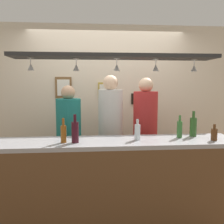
# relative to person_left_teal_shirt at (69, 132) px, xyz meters

# --- Properties ---
(ground_plane) EXTENTS (8.00, 8.00, 0.00)m
(ground_plane) POSITION_rel_person_left_teal_shirt_xyz_m (0.57, -0.42, -0.98)
(ground_plane) COLOR brown
(back_wall) EXTENTS (4.40, 0.06, 2.60)m
(back_wall) POSITION_rel_person_left_teal_shirt_xyz_m (0.57, 0.68, 0.32)
(back_wall) COLOR beige
(back_wall) RESTS_ON ground_plane
(bar_counter) EXTENTS (2.70, 0.55, 1.03)m
(bar_counter) POSITION_rel_person_left_teal_shirt_xyz_m (0.57, -0.92, -0.29)
(bar_counter) COLOR #99999E
(bar_counter) RESTS_ON ground_plane
(overhead_glass_rack) EXTENTS (2.20, 0.36, 0.04)m
(overhead_glass_rack) POSITION_rel_person_left_teal_shirt_xyz_m (0.57, -0.72, 0.96)
(overhead_glass_rack) COLOR black
(hanging_wineglass_far_left) EXTENTS (0.07, 0.07, 0.13)m
(hanging_wineglass_far_left) POSITION_rel_person_left_teal_shirt_xyz_m (-0.32, -0.73, 0.85)
(hanging_wineglass_far_left) COLOR silver
(hanging_wineglass_far_left) RESTS_ON overhead_glass_rack
(hanging_wineglass_left) EXTENTS (0.07, 0.07, 0.13)m
(hanging_wineglass_left) POSITION_rel_person_left_teal_shirt_xyz_m (0.15, -0.69, 0.85)
(hanging_wineglass_left) COLOR silver
(hanging_wineglass_left) RESTS_ON overhead_glass_rack
(hanging_wineglass_center_left) EXTENTS (0.07, 0.07, 0.13)m
(hanging_wineglass_center_left) POSITION_rel_person_left_teal_shirt_xyz_m (0.59, -0.73, 0.85)
(hanging_wineglass_center_left) COLOR silver
(hanging_wineglass_center_left) RESTS_ON overhead_glass_rack
(hanging_wineglass_center) EXTENTS (0.07, 0.07, 0.13)m
(hanging_wineglass_center) POSITION_rel_person_left_teal_shirt_xyz_m (1.02, -0.72, 0.85)
(hanging_wineglass_center) COLOR silver
(hanging_wineglass_center) RESTS_ON overhead_glass_rack
(hanging_wineglass_center_right) EXTENTS (0.07, 0.07, 0.13)m
(hanging_wineglass_center_right) POSITION_rel_person_left_teal_shirt_xyz_m (1.47, -0.68, 0.85)
(hanging_wineglass_center_right) COLOR silver
(hanging_wineglass_center_right) RESTS_ON overhead_glass_rack
(person_left_teal_shirt) EXTENTS (0.34, 0.34, 1.63)m
(person_left_teal_shirt) POSITION_rel_person_left_teal_shirt_xyz_m (0.00, 0.00, 0.00)
(person_left_teal_shirt) COLOR #2D334C
(person_left_teal_shirt) RESTS_ON ground_plane
(person_middle_white_patterned_shirt) EXTENTS (0.34, 0.34, 1.77)m
(person_middle_white_patterned_shirt) POSITION_rel_person_left_teal_shirt_xyz_m (0.58, -0.00, 0.09)
(person_middle_white_patterned_shirt) COLOR #2D334C
(person_middle_white_patterned_shirt) RESTS_ON ground_plane
(person_right_red_shirt) EXTENTS (0.34, 0.34, 1.74)m
(person_right_red_shirt) POSITION_rel_person_left_teal_shirt_xyz_m (1.08, 0.00, 0.07)
(person_right_red_shirt) COLOR #2D334C
(person_right_red_shirt) RESTS_ON ground_plane
(bottle_soda_clear) EXTENTS (0.06, 0.06, 0.23)m
(bottle_soda_clear) POSITION_rel_person_left_teal_shirt_xyz_m (0.81, -0.77, 0.15)
(bottle_soda_clear) COLOR silver
(bottle_soda_clear) RESTS_ON bar_counter
(bottle_beer_amber_tall) EXTENTS (0.06, 0.06, 0.26)m
(bottle_beer_amber_tall) POSITION_rel_person_left_teal_shirt_xyz_m (0.02, -0.83, 0.15)
(bottle_beer_amber_tall) COLOR brown
(bottle_beer_amber_tall) RESTS_ON bar_counter
(bottle_beer_green_import) EXTENTS (0.06, 0.06, 0.26)m
(bottle_beer_green_import) POSITION_rel_person_left_teal_shirt_xyz_m (1.32, -0.70, 0.16)
(bottle_beer_green_import) COLOR #336B2D
(bottle_beer_green_import) RESTS_ON bar_counter
(bottle_beer_brown_stubby) EXTENTS (0.07, 0.07, 0.18)m
(bottle_beer_brown_stubby) POSITION_rel_person_left_teal_shirt_xyz_m (1.64, -0.87, 0.12)
(bottle_beer_brown_stubby) COLOR #512D14
(bottle_beer_brown_stubby) RESTS_ON bar_counter
(bottle_champagne_green) EXTENTS (0.08, 0.08, 0.30)m
(bottle_champagne_green) POSITION_rel_person_left_teal_shirt_xyz_m (1.51, -0.64, 0.17)
(bottle_champagne_green) COLOR #2D5623
(bottle_champagne_green) RESTS_ON bar_counter
(bottle_wine_dark_red) EXTENTS (0.08, 0.08, 0.30)m
(bottle_wine_dark_red) POSITION_rel_person_left_teal_shirt_xyz_m (0.14, -0.84, 0.17)
(bottle_wine_dark_red) COLOR #380F19
(bottle_wine_dark_red) RESTS_ON bar_counter
(picture_frame_crest) EXTENTS (0.18, 0.02, 0.26)m
(picture_frame_crest) POSITION_rel_person_left_teal_shirt_xyz_m (0.52, 0.64, 0.56)
(picture_frame_crest) COLOR #B29338
(picture_frame_crest) RESTS_ON back_wall
(picture_frame_lower_pair) EXTENTS (0.30, 0.02, 0.18)m
(picture_frame_lower_pair) POSITION_rel_person_left_teal_shirt_xyz_m (1.13, 0.64, 0.42)
(picture_frame_lower_pair) COLOR black
(picture_frame_lower_pair) RESTS_ON back_wall
(picture_frame_caricature) EXTENTS (0.26, 0.02, 0.34)m
(picture_frame_caricature) POSITION_rel_person_left_teal_shirt_xyz_m (-0.13, 0.64, 0.61)
(picture_frame_caricature) COLOR brown
(picture_frame_caricature) RESTS_ON back_wall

